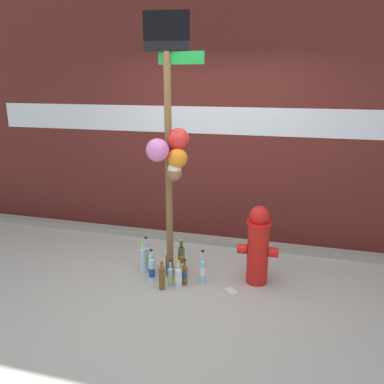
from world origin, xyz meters
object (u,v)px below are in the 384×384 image
(bottle_6, at_px, (178,277))
(bottle_7, at_px, (181,257))
(bottle_8, at_px, (203,270))
(bottle_11, at_px, (151,263))
(bottle_1, at_px, (143,259))
(bottle_5, at_px, (162,277))
(bottle_3, at_px, (181,265))
(bottle_9, at_px, (185,274))
(bottle_0, at_px, (169,264))
(bottle_10, at_px, (171,276))
(bottle_4, at_px, (152,269))
(bottle_2, at_px, (146,256))
(fire_hydrant, at_px, (258,245))
(memorial_post, at_px, (170,132))

(bottle_6, height_order, bottle_7, bottle_7)
(bottle_8, height_order, bottle_11, bottle_8)
(bottle_1, xyz_separation_m, bottle_7, (0.41, 0.16, 0.00))
(bottle_5, xyz_separation_m, bottle_6, (0.16, 0.08, -0.02))
(bottle_3, relative_size, bottle_11, 1.19)
(bottle_9, bearing_deg, bottle_5, -141.60)
(bottle_0, distance_m, bottle_8, 0.43)
(bottle_0, bearing_deg, bottle_3, -11.45)
(bottle_1, distance_m, bottle_3, 0.47)
(bottle_7, bearing_deg, bottle_11, -149.90)
(bottle_5, relative_size, bottle_6, 1.07)
(bottle_0, height_order, bottle_8, bottle_8)
(bottle_5, bearing_deg, bottle_10, 59.97)
(bottle_8, bearing_deg, bottle_0, 169.34)
(bottle_4, xyz_separation_m, bottle_11, (-0.07, 0.17, -0.01))
(bottle_2, relative_size, bottle_6, 1.22)
(bottle_7, bearing_deg, fire_hydrant, -3.54)
(bottle_8, bearing_deg, bottle_4, -167.72)
(bottle_0, xyz_separation_m, bottle_6, (0.20, -0.26, -0.01))
(fire_hydrant, bearing_deg, bottle_8, -163.31)
(bottle_2, relative_size, bottle_3, 1.03)
(bottle_1, bearing_deg, bottle_3, -1.82)
(bottle_3, xyz_separation_m, bottle_7, (-0.06, 0.18, 0.01))
(bottle_0, relative_size, bottle_2, 0.91)
(bottle_10, bearing_deg, bottle_5, -120.03)
(bottle_0, relative_size, bottle_10, 1.19)
(bottle_1, bearing_deg, bottle_4, -45.84)
(bottle_10, bearing_deg, bottle_8, 25.97)
(bottle_7, relative_size, bottle_8, 1.00)
(bottle_0, distance_m, bottle_9, 0.30)
(bottle_6, bearing_deg, memorial_post, 130.55)
(bottle_0, relative_size, bottle_7, 0.92)
(bottle_4, bearing_deg, bottle_10, -8.68)
(bottle_6, bearing_deg, bottle_5, -154.55)
(bottle_4, height_order, bottle_8, bottle_8)
(bottle_2, bearing_deg, memorial_post, -29.06)
(bottle_8, bearing_deg, fire_hydrant, 16.69)
(bottle_2, bearing_deg, bottle_8, -13.25)
(bottle_2, xyz_separation_m, bottle_6, (0.51, -0.35, -0.02))
(fire_hydrant, bearing_deg, bottle_9, -160.15)
(bottle_2, distance_m, bottle_6, 0.62)
(memorial_post, distance_m, bottle_10, 1.53)
(bottle_1, height_order, bottle_6, bottle_1)
(memorial_post, relative_size, bottle_9, 9.42)
(memorial_post, xyz_separation_m, bottle_4, (-0.21, -0.07, -1.50))
(memorial_post, bearing_deg, bottle_8, 7.54)
(memorial_post, xyz_separation_m, bottle_3, (0.08, 0.09, -1.49))
(bottle_0, distance_m, bottle_5, 0.34)
(bottle_2, bearing_deg, bottle_4, -58.45)
(bottle_4, relative_size, bottle_5, 1.10)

